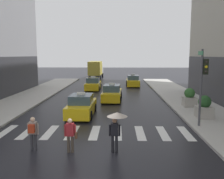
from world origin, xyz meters
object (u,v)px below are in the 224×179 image
(pedestrian_with_handbag, at_px, (70,133))
(taxi_second, at_px, (112,94))
(traffic_light_pole, at_px, (203,77))
(pedestrian_with_backpack, at_px, (33,131))
(planter_near_corner, at_px, (204,108))
(planter_mid_block, at_px, (189,98))
(box_truck, at_px, (96,69))
(taxi_third, at_px, (93,84))
(taxi_lead, at_px, (82,106))
(pedestrian_with_umbrella, at_px, (116,121))
(taxi_fourth, at_px, (133,81))

(pedestrian_with_handbag, bearing_deg, taxi_second, 83.22)
(traffic_light_pole, bearing_deg, pedestrian_with_handbag, -150.83)
(pedestrian_with_backpack, height_order, pedestrian_with_handbag, same)
(planter_near_corner, xyz_separation_m, planter_mid_block, (0.06, 3.94, 0.00))
(planter_near_corner, bearing_deg, box_truck, 108.92)
(taxi_third, bearing_deg, taxi_second, -71.11)
(taxi_third, xyz_separation_m, planter_mid_block, (9.51, -11.20, 0.15))
(taxi_lead, distance_m, planter_near_corner, 8.98)
(taxi_third, bearing_deg, traffic_light_pole, -63.64)
(pedestrian_with_umbrella, bearing_deg, taxi_third, 98.62)
(taxi_fourth, xyz_separation_m, pedestrian_with_umbrella, (-2.25, -25.24, 0.79))
(pedestrian_with_umbrella, bearing_deg, planter_mid_block, 58.13)
(taxi_lead, relative_size, taxi_fourth, 1.00)
(planter_near_corner, relative_size, planter_mid_block, 1.00)
(pedestrian_with_umbrella, distance_m, planter_mid_block, 11.91)
(taxi_second, bearing_deg, pedestrian_with_backpack, -104.56)
(taxi_fourth, bearing_deg, taxi_lead, -105.30)
(traffic_light_pole, height_order, planter_near_corner, traffic_light_pole)
(box_truck, bearing_deg, taxi_lead, -86.99)
(traffic_light_pole, height_order, box_truck, traffic_light_pole)
(taxi_lead, height_order, box_truck, box_truck)
(taxi_second, bearing_deg, planter_mid_block, -26.14)
(taxi_lead, xyz_separation_m, pedestrian_with_handbag, (0.55, -7.25, 0.21))
(taxi_second, xyz_separation_m, pedestrian_with_umbrella, (0.54, -13.45, 0.79))
(planter_mid_block, bearing_deg, pedestrian_with_backpack, -135.83)
(pedestrian_with_umbrella, xyz_separation_m, planter_mid_block, (6.28, 10.10, -0.64))
(taxi_fourth, xyz_separation_m, pedestrian_with_handbag, (-4.40, -25.33, 0.21))
(taxi_lead, bearing_deg, pedestrian_with_umbrella, -69.33)
(pedestrian_with_handbag, bearing_deg, pedestrian_with_umbrella, 2.45)
(traffic_light_pole, distance_m, taxi_second, 11.34)
(taxi_second, distance_m, pedestrian_with_handbag, 13.64)
(traffic_light_pole, bearing_deg, taxi_fourth, 98.23)
(taxi_third, distance_m, taxi_fourth, 6.75)
(pedestrian_with_umbrella, bearing_deg, taxi_lead, 110.67)
(taxi_second, bearing_deg, planter_near_corner, -47.13)
(pedestrian_with_handbag, distance_m, planter_mid_block, 13.23)
(planter_mid_block, bearing_deg, box_truck, 111.58)
(taxi_fourth, distance_m, pedestrian_with_umbrella, 25.35)
(taxi_fourth, height_order, pedestrian_with_umbrella, pedestrian_with_umbrella)
(pedestrian_with_backpack, xyz_separation_m, pedestrian_with_handbag, (1.85, -0.20, -0.04))
(traffic_light_pole, relative_size, taxi_fourth, 1.05)
(traffic_light_pole, xyz_separation_m, taxi_third, (-8.53, 17.22, -2.53))
(taxi_lead, bearing_deg, box_truck, 93.01)
(taxi_fourth, relative_size, planter_mid_block, 2.84)
(taxi_third, distance_m, pedestrian_with_backpack, 21.20)
(planter_near_corner, bearing_deg, taxi_lead, 173.62)
(box_truck, relative_size, planter_mid_block, 4.75)
(pedestrian_with_umbrella, bearing_deg, taxi_fourth, 84.91)
(pedestrian_with_umbrella, height_order, planter_near_corner, pedestrian_with_umbrella)
(taxi_fourth, height_order, pedestrian_with_backpack, taxi_fourth)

